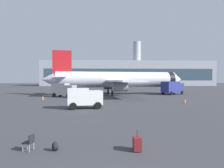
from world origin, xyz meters
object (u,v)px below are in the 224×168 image
at_px(fuel_truck, 172,87).
at_px(traveller_backpack, 55,146).
at_px(service_truck, 64,89).
at_px(safety_cone_near, 185,101).
at_px(rolling_suitcase, 137,143).
at_px(gate_chair, 30,141).
at_px(safety_cone_mid, 43,98).
at_px(cargo_van, 84,97).
at_px(airplane_at_gate, 117,80).

distance_m(fuel_truck, traveller_backpack, 44.99).
height_order(service_truck, fuel_truck, fuel_truck).
xyz_separation_m(safety_cone_near, rolling_suitcase, (-11.35, -22.24, 0.09)).
xyz_separation_m(service_truck, rolling_suitcase, (9.85, -34.07, -1.22)).
bearing_deg(traveller_backpack, gate_chair, 177.93).
distance_m(service_truck, safety_cone_near, 24.32).
distance_m(safety_cone_near, safety_cone_mid, 24.93).
bearing_deg(cargo_van, rolling_suitcase, -75.95).
bearing_deg(fuel_truck, airplane_at_gate, 175.66).
distance_m(airplane_at_gate, cargo_van, 25.98).
relative_size(airplane_at_gate, rolling_suitcase, 32.41).
bearing_deg(safety_cone_near, rolling_suitcase, -117.04).
height_order(fuel_truck, cargo_van, fuel_truck).
distance_m(airplane_at_gate, rolling_suitcase, 41.79).
distance_m(rolling_suitcase, traveller_backpack, 4.31).
relative_size(safety_cone_near, safety_cone_mid, 0.88).
distance_m(fuel_truck, cargo_van, 31.10).
bearing_deg(safety_cone_near, gate_chair, -127.71).
height_order(cargo_van, safety_cone_mid, cargo_van).
bearing_deg(rolling_suitcase, traveller_backpack, 177.26).
height_order(service_truck, rolling_suitcase, service_truck).
height_order(fuel_truck, safety_cone_mid, fuel_truck).
distance_m(service_truck, safety_cone_mid, 6.30).
relative_size(fuel_truck, rolling_suitcase, 5.73).
distance_m(safety_cone_near, traveller_backpack, 27.03).
relative_size(cargo_van, safety_cone_mid, 6.62).
xyz_separation_m(cargo_van, traveller_backpack, (-0.19, -16.23, -1.22)).
bearing_deg(traveller_backpack, airplane_at_gate, 81.50).
bearing_deg(service_truck, fuel_truck, 14.42).
relative_size(cargo_van, rolling_suitcase, 4.25).
distance_m(safety_cone_near, gate_chair, 27.79).
bearing_deg(safety_cone_near, traveller_backpack, -125.39).
relative_size(traveller_backpack, gate_chair, 0.56).
bearing_deg(rolling_suitcase, cargo_van, 104.05).
xyz_separation_m(fuel_truck, safety_cone_near, (-4.12, -18.35, -1.47)).
bearing_deg(airplane_at_gate, safety_cone_near, -63.97).
xyz_separation_m(service_truck, safety_cone_near, (21.21, -11.83, -1.30)).
bearing_deg(cargo_van, safety_cone_mid, 125.32).
bearing_deg(airplane_at_gate, fuel_truck, -4.34).
relative_size(fuel_truck, safety_cone_mid, 8.92).
xyz_separation_m(traveller_backpack, gate_chair, (-1.34, 0.05, 0.27)).
xyz_separation_m(fuel_truck, safety_cone_mid, (-28.22, -11.97, -1.42)).
bearing_deg(safety_cone_mid, fuel_truck, 22.98).
bearing_deg(traveller_backpack, rolling_suitcase, -2.74).
xyz_separation_m(airplane_at_gate, safety_cone_mid, (-14.63, -13.00, -3.31)).
relative_size(safety_cone_near, rolling_suitcase, 0.56).
height_order(traveller_backpack, gate_chair, gate_chair).
height_order(cargo_van, traveller_backpack, cargo_van).
distance_m(cargo_van, traveller_backpack, 16.28).
distance_m(safety_cone_mid, gate_chair, 29.24).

